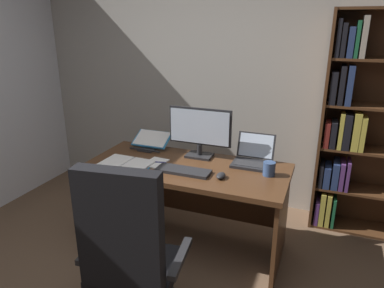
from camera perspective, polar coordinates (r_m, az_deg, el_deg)
name	(u,v)px	position (r m, az deg, el deg)	size (l,w,h in m)	color
wall_back	(229,76)	(3.67, 5.96, 10.81)	(4.80, 0.12, 2.64)	#B2ADA3
desk	(190,185)	(3.00, -0.27, -6.63)	(1.61, 0.72, 0.75)	#4C2D19
bookshelf	(356,128)	(3.40, 24.83, 2.32)	(0.77, 0.31, 1.95)	#4C2D19
office_chair	(131,265)	(2.24, -9.82, -18.57)	(0.66, 0.60, 1.13)	#232326
monitor	(200,132)	(2.97, 1.26, 1.94)	(0.54, 0.16, 0.42)	#232326
laptop	(253,158)	(2.92, 9.77, -2.22)	(0.31, 0.30, 0.23)	#232326
keyboard	(183,171)	(2.73, -1.41, -4.32)	(0.42, 0.15, 0.02)	#232326
computer_mouse	(221,176)	(2.63, 4.66, -5.08)	(0.06, 0.10, 0.04)	#232326
reading_stand_with_book	(151,141)	(3.26, -6.58, 0.56)	(0.33, 0.26, 0.13)	#232326
open_binder	(125,164)	(2.89, -10.65, -3.24)	(0.42, 0.32, 0.02)	#2D84C6
notepad	(155,163)	(2.91, -5.91, -3.00)	(0.15, 0.21, 0.01)	white
pen	(157,162)	(2.90, -5.56, -2.89)	(0.01, 0.01, 0.14)	navy
coffee_mug	(269,169)	(2.72, 12.27, -3.90)	(0.09, 0.09, 0.11)	#334C7A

